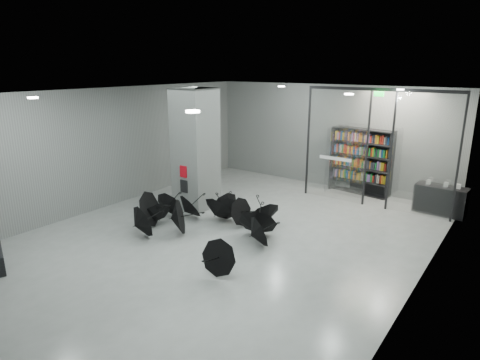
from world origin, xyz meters
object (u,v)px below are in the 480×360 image
Objects in this scene: bookshelf at (361,161)px; shop_counter at (440,200)px; umbrella_cluster at (204,221)px; column at (195,149)px.

shop_counter is at bearing -4.39° from bookshelf.
bookshelf is at bearing 69.66° from umbrella_cluster.
column is 1.63× the size of bookshelf.
column is at bearing -146.32° from shop_counter.
bookshelf is 0.51× the size of umbrella_cluster.
bookshelf is at bearing 49.93° from column.
umbrella_cluster is (1.66, -1.56, -1.70)m from column.
column is 8.21m from shop_counter.
umbrella_cluster is (-2.34, -6.31, -0.93)m from bookshelf.
umbrella_cluster reaches higher than shop_counter.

